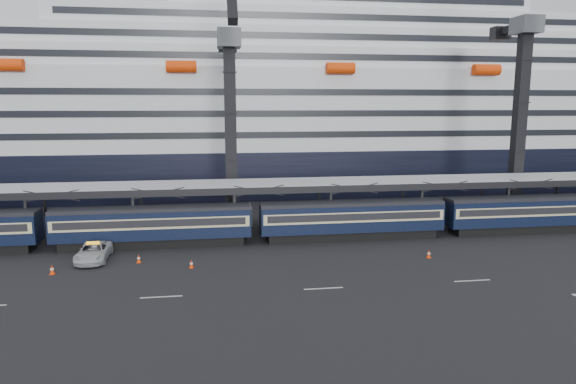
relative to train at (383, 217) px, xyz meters
name	(u,v)px	position (x,y,z in m)	size (l,w,h in m)	color
ground	(471,264)	(4.65, -10.00, -2.20)	(260.00, 260.00, 0.00)	black
train	(383,217)	(0.00, 0.00, 0.00)	(133.05, 3.00, 4.05)	black
canopy	(412,181)	(4.65, 4.00, 3.05)	(130.00, 6.25, 5.53)	#9CA0A5
cruise_ship	(336,113)	(3.57, 35.99, 10.14)	(214.09, 28.84, 34.00)	black
crane_dark_near	(230,121)	(-15.35, 8.59, 9.73)	(4.50, 17.75, 35.08)	#46494E
crane_dark_mid	(522,108)	(19.65, 7.59, 11.16)	(4.50, 18.24, 39.64)	#46494E
pickup_truck	(94,252)	(-28.16, -4.06, -1.43)	(2.57, 5.57, 1.55)	#B4B7BC
traffic_cone_a	(52,269)	(-30.69, -7.53, -1.79)	(0.42, 0.42, 0.84)	#F03B07
traffic_cone_b	(139,258)	(-24.10, -5.30, -1.82)	(0.38, 0.38, 0.76)	#F03B07
traffic_cone_c	(191,264)	(-19.45, -7.48, -1.84)	(0.37, 0.37, 0.74)	#F03B07
traffic_cone_d	(429,254)	(1.79, -7.63, -1.82)	(0.39, 0.39, 0.78)	#F03B07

